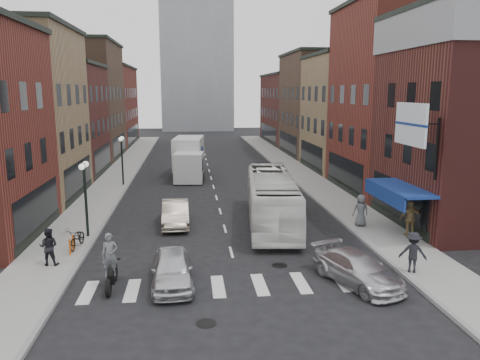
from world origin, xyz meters
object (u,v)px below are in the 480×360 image
(billboard_sign, at_px, (412,126))
(ped_right_c, at_px, (361,210))
(box_truck, at_px, (189,158))
(curb_car, at_px, (357,269))
(parked_bicycle, at_px, (77,238))
(motorcycle_rider, at_px, (110,263))
(streetlamp_far, at_px, (122,151))
(sedan_left_near, at_px, (172,269))
(streetlamp_near, at_px, (85,185))
(sedan_left_far, at_px, (175,214))
(bike_rack, at_px, (71,245))
(ped_left_solo, at_px, (49,247))
(ped_right_a, at_px, (413,252))
(transit_bus, at_px, (272,199))
(ped_right_b, at_px, (411,218))

(billboard_sign, distance_m, ped_right_c, 6.36)
(box_truck, bearing_deg, curb_car, -68.94)
(box_truck, relative_size, parked_bicycle, 4.48)
(billboard_sign, relative_size, motorcycle_rider, 1.61)
(motorcycle_rider, xyz_separation_m, parked_bicycle, (-2.37, 4.85, -0.44))
(streetlamp_far, xyz_separation_m, sedan_left_near, (4.66, -20.67, -2.22))
(streetlamp_near, bearing_deg, sedan_left_far, 23.58)
(bike_rack, xyz_separation_m, curb_car, (12.34, -4.65, 0.09))
(ped_left_solo, relative_size, ped_right_a, 0.96)
(ped_left_solo, bearing_deg, curb_car, 169.21)
(ped_left_solo, relative_size, ped_right_c, 0.93)
(streetlamp_near, distance_m, motorcycle_rider, 7.35)
(sedan_left_near, xyz_separation_m, ped_right_a, (10.14, -0.05, 0.34))
(transit_bus, height_order, sedan_left_far, transit_bus)
(ped_right_a, height_order, ped_right_c, ped_right_c)
(billboard_sign, xyz_separation_m, box_truck, (-10.57, 21.13, -4.39))
(sedan_left_far, xyz_separation_m, ped_right_c, (10.53, -1.77, 0.34))
(billboard_sign, xyz_separation_m, curb_car, (-3.84, -3.85, -5.49))
(streetlamp_near, bearing_deg, parked_bicycle, -93.02)
(ped_right_b, bearing_deg, box_truck, -53.07)
(sedan_left_near, height_order, sedan_left_far, sedan_left_far)
(bike_rack, xyz_separation_m, transit_bus, (10.42, 4.40, 0.98))
(transit_bus, distance_m, ped_right_a, 9.60)
(billboard_sign, bearing_deg, sedan_left_far, 154.25)
(billboard_sign, bearing_deg, ped_right_b, 56.35)
(ped_right_b, bearing_deg, motorcycle_rider, 24.32)
(ped_left_solo, distance_m, ped_right_b, 17.94)
(ped_right_b, distance_m, ped_right_c, 2.91)
(transit_bus, relative_size, ped_right_c, 6.02)
(ped_left_solo, distance_m, ped_right_c, 16.51)
(motorcycle_rider, bearing_deg, ped_right_a, -7.79)
(ped_left_solo, xyz_separation_m, ped_right_c, (15.91, 4.41, 0.07))
(billboard_sign, height_order, ped_right_a, billboard_sign)
(streetlamp_far, xyz_separation_m, parked_bicycle, (-0.10, -15.90, -2.27))
(streetlamp_far, distance_m, ped_left_solo, 18.29)
(billboard_sign, xyz_separation_m, bike_rack, (-16.19, 0.80, -5.58))
(billboard_sign, xyz_separation_m, ped_left_solo, (-16.79, -0.67, -5.14))
(box_truck, relative_size, curb_car, 1.89)
(billboard_sign, xyz_separation_m, sedan_left_far, (-11.40, 5.50, -5.42))
(box_truck, bearing_deg, bike_rack, -99.45)
(parked_bicycle, bearing_deg, streetlamp_near, 93.90)
(ped_right_a, bearing_deg, parked_bicycle, 6.19)
(parked_bicycle, relative_size, ped_right_c, 1.02)
(transit_bus, relative_size, ped_right_a, 6.25)
(billboard_sign, bearing_deg, streetlamp_near, 167.65)
(bike_rack, height_order, box_truck, box_truck)
(motorcycle_rider, relative_size, ped_right_a, 1.31)
(streetlamp_near, bearing_deg, ped_left_solo, -100.87)
(curb_car, relative_size, ped_right_b, 2.23)
(box_truck, xyz_separation_m, transit_bus, (4.80, -15.93, -0.22))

